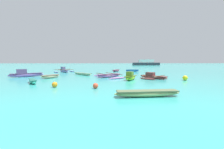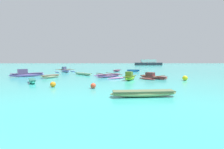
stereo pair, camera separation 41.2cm
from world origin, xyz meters
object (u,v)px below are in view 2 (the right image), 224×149
(distant_ferry, at_px, (148,63))
(moored_boat_6, at_px, (117,71))
(moored_boat_2, at_px, (32,81))
(moored_boat_3, at_px, (143,93))
(moored_boat_4, at_px, (65,70))
(moored_boat_8, at_px, (133,71))
(mooring_buoy_2, at_px, (53,84))
(moored_boat_1, at_px, (83,74))
(moored_boat_9, at_px, (153,77))
(moored_boat_7, at_px, (50,76))
(moored_boat_5, at_px, (26,74))
(moored_boat_0, at_px, (108,76))
(moored_boat_10, at_px, (130,77))
(mooring_buoy_0, at_px, (185,78))
(mooring_buoy_1, at_px, (93,86))

(distant_ferry, bearing_deg, moored_boat_6, -112.37)
(moored_boat_2, bearing_deg, moored_boat_3, 28.13)
(moored_boat_6, bearing_deg, moored_boat_3, -152.85)
(moored_boat_4, relative_size, moored_boat_8, 1.57)
(moored_boat_4, xyz_separation_m, distant_ferry, (26.24, 41.33, 0.77))
(moored_boat_8, height_order, mooring_buoy_2, moored_boat_8)
(moored_boat_3, bearing_deg, moored_boat_6, 87.84)
(moored_boat_2, bearing_deg, moored_boat_6, 118.32)
(moored_boat_1, bearing_deg, moored_boat_9, 16.98)
(moored_boat_6, xyz_separation_m, moored_boat_7, (-8.75, -10.90, 0.02))
(moored_boat_4, height_order, mooring_buoy_2, moored_boat_4)
(moored_boat_1, height_order, moored_boat_5, moored_boat_5)
(moored_boat_3, relative_size, moored_boat_7, 1.85)
(moored_boat_5, bearing_deg, moored_boat_0, -37.15)
(moored_boat_4, distance_m, moored_boat_8, 12.89)
(moored_boat_10, height_order, mooring_buoy_0, moored_boat_10)
(moored_boat_3, bearing_deg, distant_ferry, 71.50)
(moored_boat_3, relative_size, mooring_buoy_0, 7.46)
(moored_boat_1, bearing_deg, moored_boat_4, 172.99)
(moored_boat_0, bearing_deg, moored_boat_10, -78.80)
(mooring_buoy_2, bearing_deg, moored_boat_4, 103.35)
(moored_boat_3, height_order, distant_ferry, distant_ferry)
(moored_boat_5, distance_m, moored_boat_10, 13.85)
(moored_boat_2, xyz_separation_m, moored_boat_8, (11.97, 14.10, 0.04))
(moored_boat_1, distance_m, mooring_buoy_0, 13.89)
(mooring_buoy_1, bearing_deg, moored_boat_7, 130.74)
(moored_boat_5, bearing_deg, moored_boat_9, -40.89)
(moored_boat_9, bearing_deg, distant_ferry, 122.50)
(moored_boat_0, distance_m, moored_boat_6, 10.30)
(moored_boat_1, height_order, moored_boat_8, moored_boat_8)
(moored_boat_2, xyz_separation_m, moored_boat_10, (9.71, 2.05, 0.12))
(moored_boat_9, xyz_separation_m, mooring_buoy_1, (-6.43, -6.28, -0.03))
(mooring_buoy_0, height_order, distant_ferry, distant_ferry)
(moored_boat_0, xyz_separation_m, mooring_buoy_2, (-4.44, -7.13, -0.00))
(moored_boat_3, distance_m, moored_boat_10, 7.72)
(moored_boat_5, xyz_separation_m, mooring_buoy_0, (19.28, -4.15, -0.10))
(moored_boat_2, height_order, distant_ferry, distant_ferry)
(moored_boat_1, height_order, mooring_buoy_1, mooring_buoy_1)
(moored_boat_8, bearing_deg, moored_boat_1, -141.64)
(moored_boat_2, height_order, mooring_buoy_1, mooring_buoy_1)
(moored_boat_7, distance_m, moored_boat_10, 9.79)
(moored_boat_6, height_order, moored_boat_9, moored_boat_9)
(moored_boat_2, xyz_separation_m, mooring_buoy_0, (15.62, 1.52, 0.06))
(moored_boat_1, height_order, moored_boat_4, moored_boat_4)
(moored_boat_4, height_order, moored_boat_6, moored_boat_4)
(moored_boat_5, height_order, mooring_buoy_0, moored_boat_5)
(moored_boat_5, xyz_separation_m, distant_ferry, (28.99, 49.29, 0.74))
(moored_boat_1, xyz_separation_m, moored_boat_3, (6.08, -13.84, 0.03))
(mooring_buoy_1, bearing_deg, moored_boat_3, -39.61)
(moored_boat_3, distance_m, moored_boat_6, 20.68)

